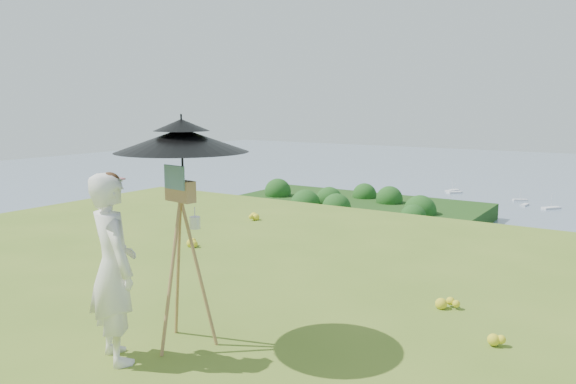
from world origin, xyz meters
The scene contains 9 objects.
ground centered at (0.00, 0.00, 0.00)m, with size 14.00×14.00×0.00m, color #567621.
peninsula centered at (-75.00, 155.00, -29.00)m, with size 90.00×60.00×12.00m, color #183E11, non-canonical shape.
slope_trees centered at (0.00, 35.00, -15.00)m, with size 110.00×50.00×6.00m, color #154915, non-canonical shape.
moored_boats centered at (-12.50, 161.00, -33.65)m, with size 140.00×140.00×0.70m, color silver, non-canonical shape.
wildflowers centered at (0.00, 0.25, 0.06)m, with size 10.00×10.50×0.12m, color yellow, non-canonical shape.
painter centered at (0.25, -0.63, 0.82)m, with size 0.60×0.39×1.64m, color silver.
field_easel centered at (0.53, -0.09, 0.83)m, with size 0.63×0.63×1.67m, color olive, non-canonical shape.
sun_umbrella centered at (0.54, -0.06, 1.74)m, with size 1.18×1.18×0.74m, color black, non-canonical shape.
painter_cap centered at (0.25, -0.63, 1.59)m, with size 0.19×0.22×0.10m, color #D27382, non-canonical shape.
Camera 1 is at (4.00, -3.69, 2.19)m, focal length 35.00 mm.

